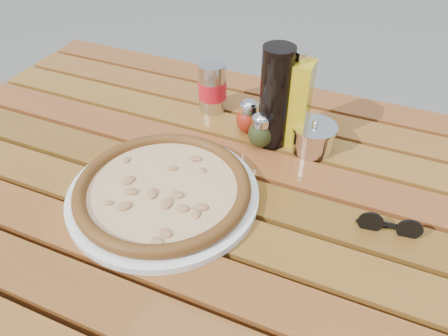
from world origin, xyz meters
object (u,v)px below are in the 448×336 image
at_px(pepper_shaker, 248,117).
at_px(oregano_shaker, 261,131).
at_px(olive_oil_cruet, 296,103).
at_px(sunglasses, 389,226).
at_px(pizza, 163,188).
at_px(dark_bottle, 275,97).
at_px(plate, 163,194).
at_px(parmesan_tin, 313,137).
at_px(soda_can, 212,87).
at_px(table, 220,213).

height_order(pepper_shaker, oregano_shaker, same).
relative_size(olive_oil_cruet, sunglasses, 1.91).
distance_m(pizza, dark_bottle, 0.30).
relative_size(plate, parmesan_tin, 3.52).
xyz_separation_m(dark_bottle, soda_can, (-0.17, 0.07, -0.05)).
relative_size(pepper_shaker, sunglasses, 0.74).
distance_m(pepper_shaker, oregano_shaker, 0.06).
bearing_deg(sunglasses, pizza, -176.65).
relative_size(pepper_shaker, oregano_shaker, 1.00).
relative_size(pizza, dark_bottle, 1.74).
bearing_deg(plate, pepper_shaker, 75.78).
bearing_deg(dark_bottle, pizza, -117.11).
height_order(pizza, oregano_shaker, oregano_shaker).
bearing_deg(pizza, pepper_shaker, 75.78).
relative_size(dark_bottle, olive_oil_cruet, 1.05).
bearing_deg(pepper_shaker, plate, -104.22).
bearing_deg(oregano_shaker, soda_can, 148.98).
bearing_deg(table, oregano_shaker, 80.32).
height_order(dark_bottle, soda_can, dark_bottle).
relative_size(table, pizza, 3.66).
distance_m(plate, parmesan_tin, 0.34).
bearing_deg(table, sunglasses, 1.33).
bearing_deg(pepper_shaker, sunglasses, -29.42).
distance_m(soda_can, sunglasses, 0.51).
relative_size(soda_can, parmesan_tin, 1.17).
bearing_deg(parmesan_tin, sunglasses, -44.76).
xyz_separation_m(table, sunglasses, (0.32, 0.01, 0.09)).
height_order(table, pizza, pizza).
xyz_separation_m(oregano_shaker, soda_can, (-0.16, 0.09, 0.02)).
bearing_deg(dark_bottle, pepper_shaker, 167.82).
bearing_deg(oregano_shaker, sunglasses, -27.20).
distance_m(dark_bottle, parmesan_tin, 0.12).
bearing_deg(table, dark_bottle, 76.07).
bearing_deg(parmesan_tin, plate, -129.81).
distance_m(pepper_shaker, sunglasses, 0.38).
bearing_deg(parmesan_tin, table, -125.07).
distance_m(pizza, parmesan_tin, 0.34).
height_order(table, pepper_shaker, pepper_shaker).
bearing_deg(oregano_shaker, table, -99.68).
bearing_deg(oregano_shaker, pizza, -116.04).
bearing_deg(plate, pizza, -116.57).
distance_m(plate, pepper_shaker, 0.28).
height_order(pepper_shaker, dark_bottle, dark_bottle).
distance_m(oregano_shaker, parmesan_tin, 0.11).
relative_size(dark_bottle, parmesan_tin, 2.15).
xyz_separation_m(olive_oil_cruet, sunglasses, (0.23, -0.19, -0.08)).
bearing_deg(dark_bottle, soda_can, 158.67).
relative_size(table, pepper_shaker, 17.07).
relative_size(plate, pepper_shaker, 4.39).
xyz_separation_m(table, pizza, (-0.08, -0.07, 0.10)).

